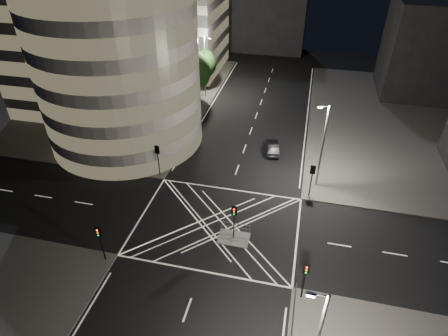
% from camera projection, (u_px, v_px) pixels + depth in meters
% --- Properties ---
extents(ground, '(120.00, 120.00, 0.00)m').
position_uv_depth(ground, '(217.00, 225.00, 37.90)').
color(ground, black).
rests_on(ground, ground).
extents(sidewalk_far_left, '(42.00, 42.00, 0.15)m').
position_uv_depth(sidewalk_far_left, '(93.00, 93.00, 64.82)').
color(sidewalk_far_left, '#4B4846').
rests_on(sidewalk_far_left, ground).
extents(central_island, '(3.00, 2.00, 0.15)m').
position_uv_depth(central_island, '(234.00, 238.00, 36.28)').
color(central_island, slate).
rests_on(central_island, ground).
extents(office_tower_curved, '(30.00, 29.00, 27.20)m').
position_uv_depth(office_tower_curved, '(99.00, 34.00, 49.49)').
color(office_tower_curved, '#989590').
rests_on(office_tower_curved, sidewalk_far_left).
extents(office_block_rear, '(24.00, 16.00, 22.00)m').
position_uv_depth(office_block_rear, '(156.00, 8.00, 69.16)').
color(office_block_rear, '#989590').
rests_on(office_block_rear, sidewalk_far_left).
extents(building_right_far, '(14.00, 12.00, 15.00)m').
position_uv_depth(building_right_far, '(432.00, 49.00, 60.62)').
color(building_right_far, black).
rests_on(building_right_far, sidewalk_far_right).
extents(building_far_end, '(18.00, 8.00, 18.00)m').
position_uv_depth(building_far_end, '(264.00, 7.00, 79.82)').
color(building_far_end, black).
rests_on(building_far_end, ground).
extents(tree_a, '(4.92, 4.92, 7.72)m').
position_uv_depth(tree_a, '(149.00, 128.00, 44.17)').
color(tree_a, black).
rests_on(tree_a, sidewalk_far_left).
extents(tree_b, '(4.79, 4.79, 8.08)m').
position_uv_depth(tree_b, '(167.00, 104.00, 48.71)').
color(tree_b, black).
rests_on(tree_b, sidewalk_far_left).
extents(tree_c, '(4.06, 4.06, 6.89)m').
position_uv_depth(tree_c, '(182.00, 91.00, 53.94)').
color(tree_c, black).
rests_on(tree_c, sidewalk_far_left).
extents(tree_d, '(5.41, 5.41, 8.43)m').
position_uv_depth(tree_d, '(194.00, 71.00, 58.29)').
color(tree_d, black).
rests_on(tree_d, sidewalk_far_left).
extents(tree_e, '(4.26, 4.26, 6.98)m').
position_uv_depth(tree_e, '(204.00, 63.00, 63.54)').
color(tree_e, black).
rests_on(tree_e, sidewalk_far_left).
extents(traffic_signal_fl, '(0.55, 0.22, 4.00)m').
position_uv_depth(traffic_signal_fl, '(158.00, 155.00, 43.30)').
color(traffic_signal_fl, black).
rests_on(traffic_signal_fl, sidewalk_far_left).
extents(traffic_signal_nl, '(0.55, 0.22, 4.00)m').
position_uv_depth(traffic_signal_nl, '(100.00, 238.00, 32.44)').
color(traffic_signal_nl, black).
rests_on(traffic_signal_nl, sidewalk_near_left).
extents(traffic_signal_fr, '(0.55, 0.22, 4.00)m').
position_uv_depth(traffic_signal_fr, '(312.00, 175.00, 40.02)').
color(traffic_signal_fr, black).
rests_on(traffic_signal_fr, sidewalk_far_right).
extents(traffic_signal_nr, '(0.55, 0.22, 4.00)m').
position_uv_depth(traffic_signal_nr, '(305.00, 275.00, 29.16)').
color(traffic_signal_nr, black).
rests_on(traffic_signal_nr, sidewalk_near_right).
extents(traffic_signal_island, '(0.55, 0.22, 4.00)m').
position_uv_depth(traffic_signal_island, '(234.00, 216.00, 34.66)').
color(traffic_signal_island, black).
rests_on(traffic_signal_island, central_island).
extents(street_lamp_left_near, '(1.25, 0.25, 10.00)m').
position_uv_depth(street_lamp_left_near, '(166.00, 114.00, 46.07)').
color(street_lamp_left_near, slate).
rests_on(street_lamp_left_near, sidewalk_far_left).
extents(street_lamp_left_far, '(1.25, 0.25, 10.00)m').
position_uv_depth(street_lamp_left_far, '(205.00, 65.00, 60.45)').
color(street_lamp_left_far, slate).
rests_on(street_lamp_left_far, sidewalk_far_left).
extents(street_lamp_right_far, '(1.25, 0.25, 10.00)m').
position_uv_depth(street_lamp_right_far, '(322.00, 144.00, 40.16)').
color(street_lamp_right_far, slate).
rests_on(street_lamp_right_far, sidewalk_far_right).
extents(railing_island_south, '(2.80, 0.06, 1.10)m').
position_uv_depth(railing_island_south, '(232.00, 240.00, 35.21)').
color(railing_island_south, slate).
rests_on(railing_island_south, central_island).
extents(railing_island_north, '(2.80, 0.06, 1.10)m').
position_uv_depth(railing_island_north, '(236.00, 227.00, 36.64)').
color(railing_island_north, slate).
rests_on(railing_island_north, central_island).
extents(sedan, '(2.14, 4.37, 1.38)m').
position_uv_depth(sedan, '(273.00, 147.00, 48.87)').
color(sedan, black).
rests_on(sedan, ground).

